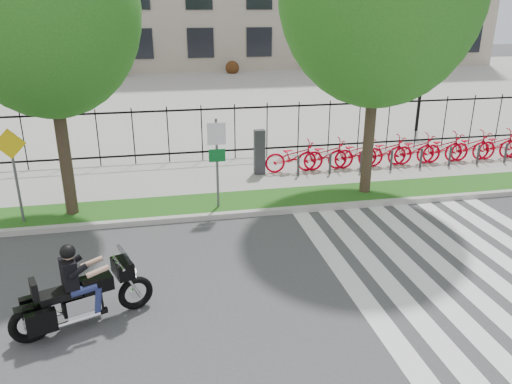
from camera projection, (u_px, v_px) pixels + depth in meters
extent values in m
plane|color=#3E3E40|center=(250.00, 299.00, 9.87)|extent=(120.00, 120.00, 0.00)
cube|color=#A4A19B|center=(222.00, 216.00, 13.60)|extent=(60.00, 0.20, 0.15)
cube|color=#194912|center=(218.00, 204.00, 14.38)|extent=(60.00, 1.50, 0.15)
cube|color=gray|center=(208.00, 177.00, 16.68)|extent=(60.00, 3.50, 0.15)
cube|color=gray|center=(179.00, 93.00, 32.79)|extent=(80.00, 34.00, 0.10)
cylinder|color=black|center=(421.00, 88.00, 22.04)|extent=(0.14, 0.14, 4.00)
cylinder|color=black|center=(426.00, 44.00, 21.37)|extent=(0.06, 0.70, 0.70)
sphere|color=white|center=(419.00, 42.00, 21.27)|extent=(0.36, 0.36, 0.36)
sphere|color=white|center=(434.00, 41.00, 21.40)|extent=(0.36, 0.36, 0.36)
cylinder|color=#33241B|center=(63.00, 144.00, 12.93)|extent=(0.32, 0.32, 3.87)
ellipsoid|color=#145B17|center=(44.00, 9.00, 11.78)|extent=(4.51, 4.51, 5.19)
cylinder|color=#33241B|center=(370.00, 125.00, 14.48)|extent=(0.32, 0.32, 4.09)
cube|color=#2D2D33|center=(259.00, 152.00, 16.47)|extent=(0.35, 0.25, 1.50)
imported|color=red|center=(294.00, 157.00, 16.78)|extent=(2.02, 0.70, 1.06)
cylinder|color=#2D2D33|center=(298.00, 166.00, 16.38)|extent=(0.08, 0.08, 0.70)
imported|color=red|center=(325.00, 155.00, 16.98)|extent=(2.02, 0.70, 1.06)
cylinder|color=#2D2D33|center=(330.00, 164.00, 16.58)|extent=(0.08, 0.08, 0.70)
imported|color=red|center=(356.00, 153.00, 17.19)|extent=(2.02, 0.70, 1.06)
cylinder|color=#2D2D33|center=(361.00, 162.00, 16.79)|extent=(0.08, 0.08, 0.70)
imported|color=red|center=(386.00, 151.00, 17.39)|extent=(2.02, 0.70, 1.06)
cylinder|color=#2D2D33|center=(391.00, 160.00, 17.00)|extent=(0.08, 0.08, 0.70)
imported|color=red|center=(415.00, 149.00, 17.60)|extent=(2.02, 0.70, 1.06)
cylinder|color=#2D2D33|center=(421.00, 158.00, 17.20)|extent=(0.08, 0.08, 0.70)
imported|color=red|center=(443.00, 148.00, 17.80)|extent=(2.02, 0.70, 1.06)
cylinder|color=#2D2D33|center=(450.00, 157.00, 17.41)|extent=(0.08, 0.08, 0.70)
imported|color=red|center=(470.00, 146.00, 18.01)|extent=(2.02, 0.70, 1.06)
cylinder|color=#2D2D33|center=(478.00, 155.00, 17.61)|extent=(0.08, 0.08, 0.70)
imported|color=red|center=(498.00, 145.00, 18.21)|extent=(2.02, 0.70, 1.06)
cylinder|color=#2D2D33|center=(506.00, 153.00, 17.82)|extent=(0.08, 0.08, 0.70)
cylinder|color=#59595B|center=(217.00, 164.00, 13.59)|extent=(0.07, 0.07, 2.50)
cube|color=white|center=(216.00, 134.00, 13.26)|extent=(0.50, 0.03, 0.60)
cube|color=#0C6626|center=(217.00, 155.00, 13.47)|extent=(0.45, 0.03, 0.35)
cylinder|color=#59595B|center=(16.00, 178.00, 12.65)|extent=(0.07, 0.07, 2.40)
cube|color=yellow|center=(10.00, 144.00, 12.30)|extent=(0.78, 0.03, 0.78)
torus|color=black|center=(136.00, 293.00, 9.47)|extent=(0.68, 0.36, 0.68)
torus|color=black|center=(31.00, 324.00, 8.54)|extent=(0.72, 0.39, 0.72)
cube|color=black|center=(123.00, 268.00, 9.16)|extent=(0.46, 0.61, 0.29)
cube|color=#26262B|center=(125.00, 256.00, 9.11)|extent=(0.31, 0.51, 0.30)
cube|color=silver|center=(82.00, 303.00, 8.94)|extent=(0.67, 0.52, 0.39)
cube|color=black|center=(97.00, 283.00, 8.98)|extent=(0.62, 0.50, 0.26)
cube|color=black|center=(60.00, 294.00, 8.67)|extent=(0.77, 0.57, 0.14)
cube|color=black|center=(34.00, 290.00, 8.40)|extent=(0.21, 0.35, 0.33)
cube|color=black|center=(41.00, 322.00, 8.33)|extent=(0.51, 0.32, 0.39)
cube|color=black|center=(35.00, 305.00, 8.79)|extent=(0.51, 0.32, 0.39)
cube|color=black|center=(69.00, 273.00, 8.64)|extent=(0.36, 0.45, 0.51)
sphere|color=tan|center=(68.00, 254.00, 8.52)|extent=(0.23, 0.23, 0.23)
sphere|color=black|center=(68.00, 252.00, 8.51)|extent=(0.27, 0.27, 0.27)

